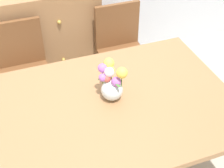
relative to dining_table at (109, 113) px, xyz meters
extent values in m
cube|color=#9E7047|center=(0.00, 0.00, 0.06)|extent=(1.65, 1.16, 0.04)
cylinder|color=#9E7047|center=(0.75, 0.50, -0.31)|extent=(0.07, 0.07, 0.70)
cube|color=brown|center=(-0.45, 0.84, -0.20)|extent=(0.42, 0.42, 0.04)
cylinder|color=brown|center=(-0.27, 0.66, -0.44)|extent=(0.04, 0.04, 0.44)
cylinder|color=brown|center=(-0.63, 0.66, -0.44)|extent=(0.04, 0.04, 0.44)
cylinder|color=brown|center=(-0.27, 1.02, -0.44)|extent=(0.04, 0.04, 0.44)
cylinder|color=brown|center=(-0.63, 1.02, -0.44)|extent=(0.04, 0.04, 0.44)
cube|color=brown|center=(-0.45, 1.03, 0.02)|extent=(0.42, 0.04, 0.42)
cube|color=brown|center=(0.45, 0.84, -0.20)|extent=(0.42, 0.42, 0.04)
cylinder|color=brown|center=(0.63, 0.66, -0.44)|extent=(0.04, 0.04, 0.44)
cylinder|color=brown|center=(0.27, 0.66, -0.44)|extent=(0.04, 0.04, 0.44)
cylinder|color=brown|center=(0.63, 1.02, -0.44)|extent=(0.04, 0.04, 0.44)
cylinder|color=brown|center=(0.27, 1.02, -0.44)|extent=(0.04, 0.04, 0.44)
cube|color=brown|center=(0.45, 1.03, 0.02)|extent=(0.42, 0.04, 0.42)
cube|color=#9E7047|center=(-0.37, 1.33, -0.16)|extent=(1.40, 0.44, 1.00)
sphere|color=#B7933D|center=(-0.07, 1.10, 0.12)|extent=(0.04, 0.04, 0.04)
sphere|color=#B7933D|center=(-0.07, 1.10, -0.28)|extent=(0.04, 0.04, 0.04)
sphere|color=silver|center=(0.04, 0.05, 0.15)|extent=(0.14, 0.14, 0.14)
sphere|color=#EFD14C|center=(0.05, 0.09, 0.28)|extent=(0.05, 0.05, 0.05)
cylinder|color=#478438|center=(0.05, 0.09, 0.24)|extent=(0.01, 0.01, 0.08)
sphere|color=#B266C6|center=(0.06, 0.02, 0.23)|extent=(0.06, 0.06, 0.06)
cylinder|color=#478438|center=(0.06, 0.02, 0.21)|extent=(0.01, 0.01, 0.03)
sphere|color=white|center=(0.03, 0.07, 0.28)|extent=(0.06, 0.06, 0.06)
cylinder|color=#478438|center=(0.03, 0.07, 0.24)|extent=(0.01, 0.01, 0.08)
sphere|color=#EFD14C|center=(0.09, 0.01, 0.30)|extent=(0.07, 0.07, 0.07)
cylinder|color=#478438|center=(0.09, 0.01, 0.25)|extent=(0.01, 0.01, 0.10)
sphere|color=#EFD14C|center=(0.05, 0.14, 0.30)|extent=(0.07, 0.07, 0.07)
cylinder|color=#478438|center=(0.05, 0.14, 0.25)|extent=(0.01, 0.01, 0.10)
sphere|color=#B266C6|center=(0.00, 0.12, 0.29)|extent=(0.06, 0.06, 0.06)
cylinder|color=#478438|center=(0.00, 0.12, 0.24)|extent=(0.01, 0.01, 0.09)
sphere|color=#B266C6|center=(-0.01, 0.08, 0.24)|extent=(0.05, 0.05, 0.05)
cylinder|color=#478438|center=(-0.01, 0.08, 0.22)|extent=(0.01, 0.01, 0.05)
sphere|color=#E55B4C|center=(0.01, 0.07, 0.24)|extent=(0.05, 0.05, 0.05)
cylinder|color=#478438|center=(0.01, 0.07, 0.22)|extent=(0.01, 0.01, 0.04)
ellipsoid|color=#478438|center=(-0.01, 0.09, 0.22)|extent=(0.07, 0.06, 0.03)
ellipsoid|color=#478438|center=(0.05, 0.00, 0.23)|extent=(0.04, 0.07, 0.02)
camera|label=1|loc=(-0.51, -1.46, 1.53)|focal=52.81mm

